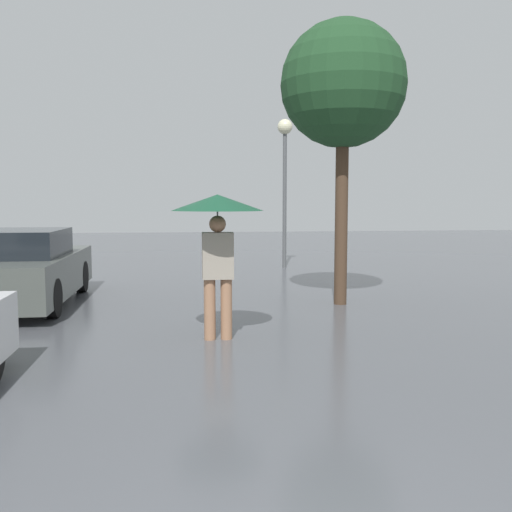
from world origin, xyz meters
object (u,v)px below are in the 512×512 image
at_px(pedestrian, 218,221).
at_px(tree, 343,86).
at_px(street_lamp, 285,155).
at_px(parked_car_farthest, 23,269).

height_order(pedestrian, tree, tree).
height_order(pedestrian, street_lamp, street_lamp).
relative_size(parked_car_farthest, street_lamp, 1.04).
bearing_deg(parked_car_farthest, pedestrian, -42.43).
distance_m(pedestrian, parked_car_farthest, 4.31).
distance_m(pedestrian, street_lamp, 8.03).
distance_m(pedestrian, tree, 3.77).
relative_size(tree, street_lamp, 1.22).
bearing_deg(tree, pedestrian, -135.00).
xyz_separation_m(parked_car_farthest, street_lamp, (5.32, 4.75, 2.32)).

